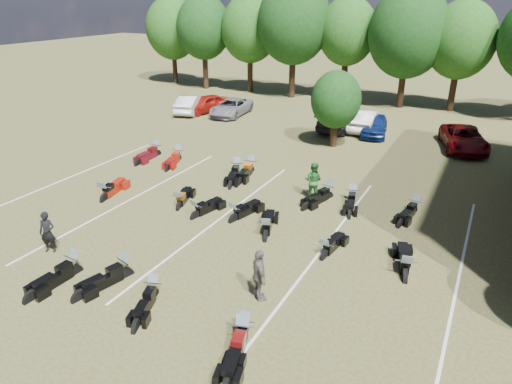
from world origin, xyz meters
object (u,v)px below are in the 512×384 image
Objects in this scene: car_0 at (207,104)px; person_green at (313,181)px; motorcycle_7 at (105,200)px; car_4 at (374,125)px; person_black at (47,232)px; person_grey at (259,275)px; motorcycle_14 at (157,156)px; motorcycle_3 at (154,298)px.

car_0 is 2.32× the size of person_green.
car_0 is at bearing -84.54° from motorcycle_7.
person_green is at bearing -163.00° from motorcycle_7.
car_4 is 22.99m from person_black.
person_black is at bearing -118.63° from car_4.
car_4 reaches higher than motorcycle_7.
person_green reaches higher than motorcycle_7.
person_grey is 0.73× the size of motorcycle_14.
person_green is (0.14, -12.34, 0.21)m from car_4.
motorcycle_14 is (-9.22, 11.51, 0.00)m from motorcycle_3.
motorcycle_14 is (-10.94, 1.51, -0.93)m from person_green.
person_black is at bearing -48.21° from car_0.
car_4 reaches higher than motorcycle_14.
person_green is (14.37, -12.36, 0.20)m from car_0.
person_black is at bearing 98.19° from motorcycle_7.
person_green is (7.24, 9.53, 0.09)m from person_black.
person_green reaches higher than motorcycle_14.
car_0 is 2.57× the size of person_black.
person_black is at bearing 50.30° from person_green.
car_4 is at bearing 66.53° from motorcycle_3.
motorcycle_7 is (-8.92, -4.95, -0.93)m from person_green.
car_4 is at bearing 23.64° from car_0.
motorcycle_7 reaches higher than motorcycle_3.
car_4 is 2.53× the size of person_black.
motorcycle_14 is (-12.35, 9.93, -0.93)m from person_grey.
motorcycle_14 is at bearing 109.27° from motorcycle_3.
car_4 is at bearing -40.30° from person_grey.
motorcycle_3 is at bearing -54.31° from motorcycle_14.
motorcycle_7 is at bearing 86.08° from person_black.
car_0 reaches higher than car_4.
car_4 is at bearing -128.94° from motorcycle_7.
motorcycle_14 is at bearing -84.66° from motorcycle_7.
person_black is (-7.10, -21.87, 0.12)m from car_4.
person_grey is at bearing 7.27° from motorcycle_3.
person_grey is (8.65, 1.11, 0.08)m from person_black.
person_black reaches higher than motorcycle_14.
car_0 is 11.41m from motorcycle_14.
motorcycle_7 is at bearing 26.84° from person_grey.
person_grey is 15.88m from motorcycle_14.
person_grey is at bearing -96.38° from car_4.
motorcycle_3 is at bearing 132.95° from motorcycle_7.
motorcycle_14 is at bearing 84.43° from person_black.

